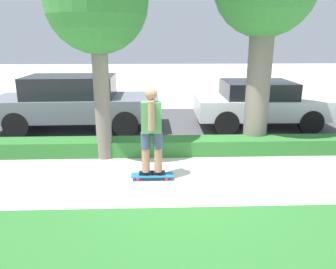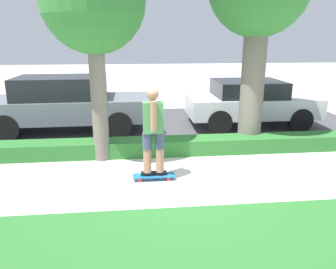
# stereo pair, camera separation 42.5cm
# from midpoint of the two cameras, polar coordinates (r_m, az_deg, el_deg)

# --- Properties ---
(ground_plane) EXTENTS (60.00, 60.00, 0.00)m
(ground_plane) POSITION_cam_midpoint_polar(r_m,az_deg,el_deg) (6.29, 0.59, -8.18)
(ground_plane) COLOR beige
(street_asphalt) EXTENTS (12.54, 5.00, 0.01)m
(street_asphalt) POSITION_cam_midpoint_polar(r_m,az_deg,el_deg) (10.24, -2.11, 1.60)
(street_asphalt) COLOR #474749
(street_asphalt) RESTS_ON ground_plane
(hedge_row) EXTENTS (12.54, 0.60, 0.36)m
(hedge_row) POSITION_cam_midpoint_polar(r_m,az_deg,el_deg) (7.71, -0.77, -2.03)
(hedge_row) COLOR #2D702D
(hedge_row) RESTS_ON ground_plane
(skateboard) EXTENTS (0.81, 0.24, 0.09)m
(skateboard) POSITION_cam_midpoint_polar(r_m,az_deg,el_deg) (6.36, -4.42, -7.21)
(skateboard) COLOR #1E6BAD
(skateboard) RESTS_ON ground_plane
(skater_person) EXTENTS (0.50, 0.43, 1.68)m
(skater_person) POSITION_cam_midpoint_polar(r_m,az_deg,el_deg) (6.05, -4.60, 0.73)
(skater_person) COLOR black
(skater_person) RESTS_ON skateboard
(tree_near) EXTENTS (2.09, 2.09, 4.38)m
(tree_near) POSITION_cam_midpoint_polar(r_m,az_deg,el_deg) (7.17, -14.67, 21.09)
(tree_near) COLOR #70665B
(tree_near) RESTS_ON ground_plane
(parked_car_front) EXTENTS (4.80, 1.89, 1.59)m
(parked_car_front) POSITION_cam_midpoint_polar(r_m,az_deg,el_deg) (9.97, -18.46, 5.24)
(parked_car_front) COLOR slate
(parked_car_front) RESTS_ON ground_plane
(parked_car_middle) EXTENTS (3.89, 2.00, 1.39)m
(parked_car_middle) POSITION_cam_midpoint_polar(r_m,az_deg,el_deg) (10.38, 12.91, 5.60)
(parked_car_middle) COLOR silver
(parked_car_middle) RESTS_ON ground_plane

